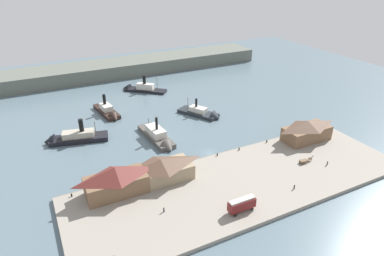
# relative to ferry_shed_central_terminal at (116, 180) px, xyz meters

# --- Properties ---
(ground_plane) EXTENTS (320.00, 320.00, 0.00)m
(ground_plane) POSITION_rel_ferry_shed_central_terminal_xyz_m (37.20, 9.89, -5.79)
(ground_plane) COLOR slate
(quay_promenade) EXTENTS (110.00, 36.00, 1.20)m
(quay_promenade) POSITION_rel_ferry_shed_central_terminal_xyz_m (37.20, -12.11, -5.19)
(quay_promenade) COLOR gray
(quay_promenade) RESTS_ON ground
(seawall_edge) EXTENTS (110.00, 0.80, 1.00)m
(seawall_edge) POSITION_rel_ferry_shed_central_terminal_xyz_m (37.20, 6.29, -5.29)
(seawall_edge) COLOR slate
(seawall_edge) RESTS_ON ground
(ferry_shed_central_terminal) EXTENTS (18.41, 9.14, 9.03)m
(ferry_shed_central_terminal) POSITION_rel_ferry_shed_central_terminal_xyz_m (0.00, 0.00, 0.00)
(ferry_shed_central_terminal) COLOR brown
(ferry_shed_central_terminal) RESTS_ON quay_promenade
(ferry_shed_west_terminal) EXTENTS (19.95, 9.62, 7.40)m
(ferry_shed_west_terminal) POSITION_rel_ferry_shed_central_terminal_xyz_m (14.52, 0.46, -0.83)
(ferry_shed_west_terminal) COLOR #998466
(ferry_shed_west_terminal) RESTS_ON quay_promenade
(ferry_shed_customs_shed) EXTENTS (18.80, 9.13, 8.00)m
(ferry_shed_customs_shed) POSITION_rel_ferry_shed_central_terminal_xyz_m (74.72, -0.12, -0.53)
(ferry_shed_customs_shed) COLOR brown
(ferry_shed_customs_shed) RESTS_ON quay_promenade
(street_tram) EXTENTS (8.04, 2.65, 4.11)m
(street_tram) POSITION_rel_ferry_shed_central_terminal_xyz_m (28.56, -23.72, -2.17)
(street_tram) COLOR maroon
(street_tram) RESTS_ON quay_promenade
(horse_cart) EXTENTS (5.86, 1.54, 1.87)m
(horse_cart) POSITION_rel_ferry_shed_central_terminal_xyz_m (62.92, -12.65, -3.66)
(horse_cart) COLOR brown
(horse_cart) RESTS_ON quay_promenade
(pedestrian_by_tram) EXTENTS (0.40, 0.40, 1.62)m
(pedestrian_by_tram) POSITION_rel_ferry_shed_central_terminal_xyz_m (68.19, -17.25, -3.85)
(pedestrian_by_tram) COLOR #4C3D33
(pedestrian_by_tram) RESTS_ON quay_promenade
(pedestrian_at_waters_edge) EXTENTS (0.38, 0.38, 1.55)m
(pedestrian_at_waters_edge) POSITION_rel_ferry_shed_central_terminal_xyz_m (48.76, -22.53, -3.88)
(pedestrian_at_waters_edge) COLOR #232328
(pedestrian_at_waters_edge) RESTS_ON quay_promenade
(pedestrian_near_west_shed) EXTENTS (0.39, 0.39, 1.56)m
(pedestrian_near_west_shed) POSITION_rel_ferry_shed_central_terminal_xyz_m (9.19, -14.30, -3.87)
(pedestrian_near_west_shed) COLOR #232328
(pedestrian_near_west_shed) RESTS_ON quay_promenade
(mooring_post_west) EXTENTS (0.44, 0.44, 0.90)m
(mooring_post_west) POSITION_rel_ferry_shed_central_terminal_xyz_m (59.82, 4.87, -4.14)
(mooring_post_west) COLOR black
(mooring_post_west) RESTS_ON quay_promenade
(mooring_post_east) EXTENTS (0.44, 0.44, 0.90)m
(mooring_post_east) POSITION_rel_ferry_shed_central_terminal_xyz_m (47.02, 4.78, -4.14)
(mooring_post_east) COLOR black
(mooring_post_east) RESTS_ON quay_promenade
(mooring_post_center_east) EXTENTS (0.44, 0.44, 0.90)m
(mooring_post_center_east) POSITION_rel_ferry_shed_central_terminal_xyz_m (37.87, 5.01, -4.14)
(mooring_post_center_east) COLOR black
(mooring_post_center_east) RESTS_ON quay_promenade
(mooring_post_center_west) EXTENTS (0.44, 0.44, 0.90)m
(mooring_post_center_west) POSITION_rel_ferry_shed_central_terminal_xyz_m (-12.54, 4.36, -4.14)
(mooring_post_center_west) COLOR black
(mooring_post_center_west) RESTS_ON quay_promenade
(ferry_outer_harbor) EXTENTS (8.47, 21.87, 10.74)m
(ferry_outer_harbor) POSITION_rel_ferry_shed_central_terminal_xyz_m (12.79, 60.41, -4.36)
(ferry_outer_harbor) COLOR black
(ferry_outer_harbor) RESTS_ON ground
(ferry_moored_east) EXTENTS (15.90, 21.25, 9.96)m
(ferry_moored_east) POSITION_rel_ferry_shed_central_terminal_xyz_m (51.34, 39.68, -4.67)
(ferry_moored_east) COLOR #23282D
(ferry_moored_east) RESTS_ON ground
(ferry_near_quay) EXTENTS (7.80, 25.21, 11.55)m
(ferry_near_quay) POSITION_rel_ferry_shed_central_terminal_xyz_m (24.06, 26.51, -4.22)
(ferry_near_quay) COLOR #514C47
(ferry_near_quay) RESTS_ON ground
(ferry_approaching_east) EXTENTS (24.90, 11.76, 11.18)m
(ferry_approaching_east) POSITION_rel_ferry_shed_central_terminal_xyz_m (-6.60, 41.71, -4.21)
(ferry_approaching_east) COLOR black
(ferry_approaching_east) RESTS_ON ground
(ferry_mid_harbor) EXTENTS (22.51, 20.55, 11.03)m
(ferry_mid_harbor) POSITION_rel_ferry_shed_central_terminal_xyz_m (36.10, 84.95, -4.43)
(ferry_mid_harbor) COLOR black
(ferry_mid_harbor) RESTS_ON ground
(far_headland) EXTENTS (180.00, 24.00, 8.00)m
(far_headland) POSITION_rel_ferry_shed_central_terminal_xyz_m (37.20, 119.89, -1.79)
(far_headland) COLOR #60665B
(far_headland) RESTS_ON ground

